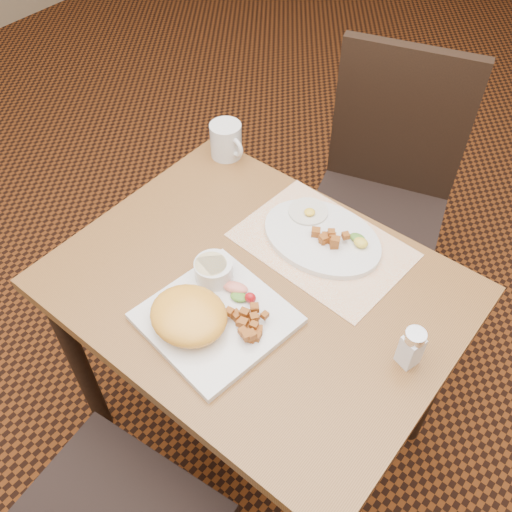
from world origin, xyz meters
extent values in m
plane|color=black|center=(0.00, 0.00, 0.00)|extent=(8.00, 8.00, 0.00)
cube|color=brown|center=(0.00, 0.00, 0.73)|extent=(0.90, 0.70, 0.03)
cylinder|color=black|center=(-0.40, -0.30, 0.36)|extent=(0.05, 0.05, 0.71)
cylinder|color=black|center=(-0.40, 0.30, 0.36)|extent=(0.05, 0.05, 0.71)
cylinder|color=black|center=(0.40, 0.30, 0.36)|extent=(0.05, 0.05, 0.71)
cylinder|color=black|center=(-0.16, -0.42, 0.21)|extent=(0.04, 0.04, 0.42)
cube|color=black|center=(-0.02, 0.62, 0.45)|extent=(0.53, 0.53, 0.05)
cylinder|color=black|center=(0.10, 0.84, 0.21)|extent=(0.04, 0.04, 0.42)
cylinder|color=black|center=(0.21, 0.50, 0.21)|extent=(0.04, 0.04, 0.42)
cylinder|color=black|center=(-0.24, 0.74, 0.21)|extent=(0.04, 0.04, 0.42)
cylinder|color=black|center=(-0.13, 0.39, 0.21)|extent=(0.04, 0.04, 0.42)
cube|color=black|center=(-0.08, 0.81, 0.72)|extent=(0.41, 0.16, 0.50)
cube|color=white|center=(0.05, 0.19, 0.75)|extent=(0.42, 0.31, 0.00)
cube|color=silver|center=(0.00, -0.13, 0.76)|extent=(0.32, 0.32, 0.02)
ellipsoid|color=#FBAF31|center=(-0.03, -0.18, 0.80)|extent=(0.17, 0.15, 0.06)
ellipsoid|color=#FBAF31|center=(-0.01, -0.20, 0.78)|extent=(0.07, 0.06, 0.02)
ellipsoid|color=#FBAF31|center=(-0.09, -0.15, 0.78)|extent=(0.07, 0.06, 0.02)
cylinder|color=silver|center=(-0.08, -0.05, 0.79)|extent=(0.09, 0.09, 0.05)
cylinder|color=beige|center=(-0.08, -0.06, 0.81)|extent=(0.07, 0.07, 0.01)
ellipsoid|color=#387223|center=(0.00, -0.07, 0.77)|extent=(0.05, 0.04, 0.01)
ellipsoid|color=red|center=(0.03, -0.06, 0.78)|extent=(0.03, 0.03, 0.03)
ellipsoid|color=#F28C72|center=(-0.02, -0.05, 0.78)|extent=(0.07, 0.05, 0.02)
cylinder|color=white|center=(-0.04, 0.25, 0.77)|extent=(0.10, 0.10, 0.01)
ellipsoid|color=yellow|center=(-0.03, 0.24, 0.78)|extent=(0.03, 0.03, 0.01)
ellipsoid|color=#387223|center=(0.11, 0.25, 0.78)|extent=(0.04, 0.03, 0.01)
ellipsoid|color=yellow|center=(0.13, 0.24, 0.78)|extent=(0.04, 0.03, 0.02)
cube|color=white|center=(0.37, 0.04, 0.79)|extent=(0.05, 0.05, 0.08)
cylinder|color=silver|center=(0.37, 0.04, 0.84)|extent=(0.05, 0.05, 0.02)
cylinder|color=silver|center=(-0.36, 0.31, 0.80)|extent=(0.09, 0.09, 0.10)
torus|color=silver|center=(-0.32, 0.31, 0.80)|extent=(0.06, 0.02, 0.06)
cube|color=#AB5A1B|center=(0.03, -0.11, 0.78)|extent=(0.02, 0.02, 0.02)
cube|color=#AB5A1B|center=(0.09, -0.13, 0.77)|extent=(0.02, 0.02, 0.01)
cube|color=#AB5A1B|center=(0.05, -0.10, 0.79)|extent=(0.02, 0.02, 0.02)
cube|color=#AB5A1B|center=(0.10, -0.12, 0.77)|extent=(0.02, 0.02, 0.02)
cube|color=#AB5A1B|center=(0.07, -0.10, 0.79)|extent=(0.02, 0.02, 0.02)
cube|color=#AB5A1B|center=(0.05, -0.12, 0.77)|extent=(0.02, 0.02, 0.01)
cube|color=#AB5A1B|center=(0.09, -0.08, 0.79)|extent=(0.01, 0.02, 0.01)
cube|color=#AB5A1B|center=(0.06, -0.08, 0.79)|extent=(0.03, 0.03, 0.02)
cube|color=#AB5A1B|center=(0.09, -0.13, 0.77)|extent=(0.02, 0.02, 0.02)
cube|color=#AB5A1B|center=(0.07, -0.11, 0.77)|extent=(0.02, 0.02, 0.01)
cube|color=#AB5A1B|center=(0.06, -0.12, 0.79)|extent=(0.02, 0.02, 0.02)
cube|color=#AB5A1B|center=(0.10, -0.14, 0.79)|extent=(0.02, 0.02, 0.02)
cube|color=#AB5A1B|center=(0.08, -0.12, 0.77)|extent=(0.02, 0.02, 0.01)
cube|color=#AB5A1B|center=(0.06, -0.10, 0.77)|extent=(0.02, 0.02, 0.02)
cube|color=#AB5A1B|center=(0.09, -0.13, 0.78)|extent=(0.02, 0.02, 0.02)
cube|color=#AB5A1B|center=(0.09, -0.14, 0.79)|extent=(0.03, 0.03, 0.02)
cube|color=#AB5A1B|center=(0.08, -0.11, 0.79)|extent=(0.02, 0.02, 0.01)
cube|color=#AB5A1B|center=(0.06, -0.10, 0.77)|extent=(0.02, 0.02, 0.02)
cube|color=#AB5A1B|center=(0.07, -0.09, 0.79)|extent=(0.02, 0.01, 0.01)
cube|color=#AB5A1B|center=(0.06, -0.08, 0.79)|extent=(0.02, 0.02, 0.02)
cube|color=#AB5A1B|center=(0.02, -0.12, 0.79)|extent=(0.02, 0.02, 0.02)
cube|color=#AB5A1B|center=(0.09, -0.13, 0.77)|extent=(0.02, 0.02, 0.02)
cube|color=#AB5A1B|center=(0.07, -0.12, 0.77)|extent=(0.02, 0.02, 0.01)
cube|color=#AB5A1B|center=(0.06, -0.12, 0.77)|extent=(0.02, 0.02, 0.02)
cube|color=#AB5A1B|center=(0.09, -0.11, 0.77)|extent=(0.02, 0.02, 0.02)
cube|color=#AB5A1B|center=(0.08, -0.14, 0.79)|extent=(0.02, 0.02, 0.01)
cube|color=#AB5A1B|center=(0.05, 0.19, 0.78)|extent=(0.02, 0.02, 0.02)
cube|color=#AB5A1B|center=(0.06, 0.20, 0.78)|extent=(0.02, 0.02, 0.02)
cube|color=#AB5A1B|center=(0.05, 0.20, 0.78)|extent=(0.02, 0.02, 0.01)
cube|color=#AB5A1B|center=(0.05, 0.19, 0.78)|extent=(0.03, 0.03, 0.02)
cube|color=#AB5A1B|center=(0.07, 0.20, 0.79)|extent=(0.02, 0.02, 0.01)
cube|color=#AB5A1B|center=(0.05, 0.20, 0.78)|extent=(0.03, 0.03, 0.02)
cube|color=#AB5A1B|center=(0.08, 0.19, 0.78)|extent=(0.03, 0.03, 0.02)
cube|color=#AB5A1B|center=(0.05, 0.19, 0.78)|extent=(0.02, 0.02, 0.01)
cube|color=#AB5A1B|center=(0.06, 0.21, 0.79)|extent=(0.02, 0.02, 0.02)
cube|color=#AB5A1B|center=(0.08, 0.19, 0.79)|extent=(0.03, 0.03, 0.02)
cube|color=#AB5A1B|center=(0.05, 0.19, 0.78)|extent=(0.02, 0.02, 0.01)
cube|color=#AB5A1B|center=(0.06, 0.20, 0.78)|extent=(0.02, 0.02, 0.02)
cube|color=#AB5A1B|center=(0.05, 0.19, 0.78)|extent=(0.02, 0.02, 0.01)
cube|color=#AB5A1B|center=(0.02, 0.20, 0.78)|extent=(0.03, 0.03, 0.02)
cube|color=#AB5A1B|center=(0.09, 0.22, 0.79)|extent=(0.02, 0.02, 0.01)
camera|label=1|loc=(0.52, -0.64, 1.77)|focal=40.00mm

